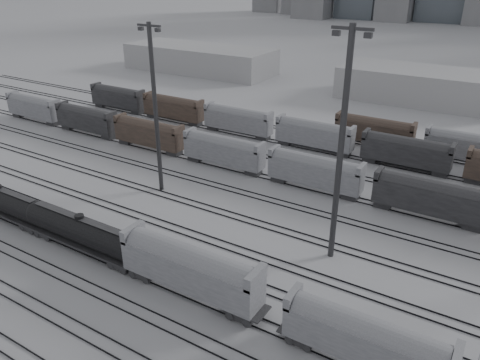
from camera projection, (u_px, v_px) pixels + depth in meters
The scene contains 12 objects.
ground at pixel (135, 278), 52.94m from camera, with size 900.00×900.00×0.00m, color #BCBCC1.
tracks at pixel (221, 214), 66.43m from camera, with size 220.00×71.50×0.16m.
tank_car_a at pixel (1, 200), 64.74m from camera, with size 18.69×3.12×4.62m.
tank_car_b at pixel (82, 231), 56.98m from camera, with size 19.30×3.22×4.77m.
hopper_car_a at pixel (190, 267), 48.73m from camera, with size 16.48×3.27×5.89m.
hopper_car_b at pixel (366, 339), 39.98m from camera, with size 14.66×2.91×5.24m.
light_mast_b at pixel (155, 107), 68.17m from camera, with size 4.04×0.65×25.26m.
light_mast_c at pixel (341, 145), 51.01m from camera, with size 4.34×0.69×27.14m.
bg_string_near at pixel (315, 173), 72.69m from camera, with size 151.00×3.00×5.60m.
bg_string_mid at pixel (406, 153), 80.31m from camera, with size 151.00×3.00×5.60m.
warehouse_left at pixel (199, 59), 153.17m from camera, with size 50.00×18.00×8.00m, color #A4A4A6.
warehouse_mid at pixel (420, 85), 119.93m from camera, with size 40.00×18.00×8.00m, color #A4A4A6.
Camera 1 is at (32.84, -30.68, 32.39)m, focal length 35.00 mm.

